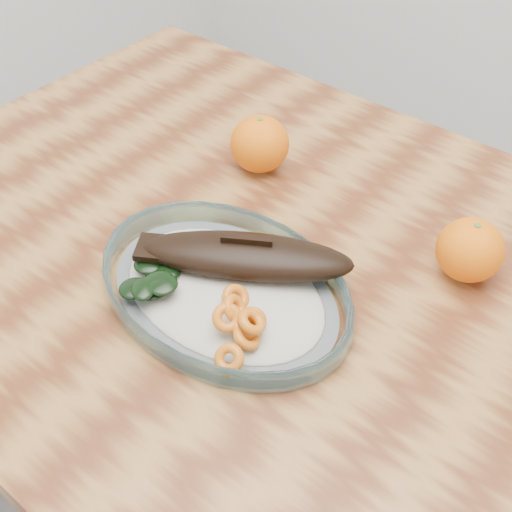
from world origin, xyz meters
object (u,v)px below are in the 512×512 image
plated_meal (225,284)px  orange_left (260,144)px  dining_table (287,316)px  orange_right (470,250)px

plated_meal → orange_left: bearing=120.9°
dining_table → orange_left: (-0.15, 0.13, 0.14)m
dining_table → plated_meal: bearing=-107.4°
plated_meal → dining_table: bearing=74.0°
dining_table → orange_left: bearing=139.2°
orange_left → orange_right: (0.33, -0.01, -0.00)m
orange_left → orange_right: bearing=-2.5°
dining_table → plated_meal: plated_meal is taller
dining_table → orange_left: size_ratio=14.17×
dining_table → plated_meal: (-0.03, -0.09, 0.12)m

